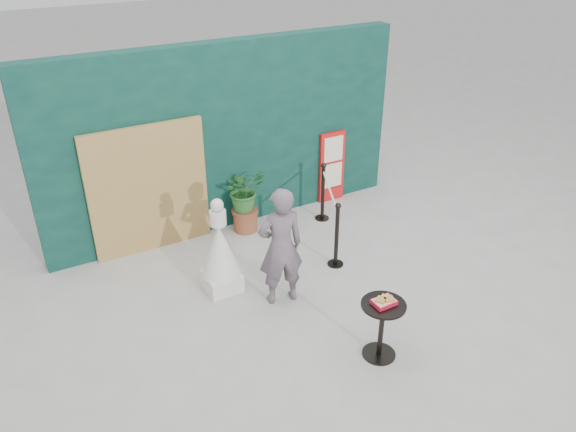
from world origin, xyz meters
name	(u,v)px	position (x,y,z in m)	size (l,w,h in m)	color
ground	(334,323)	(0.00, 0.00, 0.00)	(60.00, 60.00, 0.00)	#ADAAA5
back_wall	(227,137)	(0.00, 3.15, 1.50)	(6.00, 0.30, 3.00)	#0A2D2A
bamboo_fence	(149,190)	(-1.40, 2.94, 1.00)	(1.80, 0.08, 2.00)	tan
woman	(281,247)	(-0.35, 0.78, 0.84)	(0.61, 0.40, 1.68)	#685961
menu_board	(332,167)	(1.90, 2.95, 0.65)	(0.50, 0.07, 1.30)	red
statue	(220,254)	(-0.94, 1.41, 0.57)	(0.55, 0.55, 1.40)	silver
cafe_table	(382,322)	(0.14, -0.75, 0.50)	(0.52, 0.52, 0.75)	black
food_basket	(384,301)	(0.14, -0.75, 0.79)	(0.26, 0.19, 0.11)	red
planter	(244,195)	(0.06, 2.73, 0.64)	(0.65, 0.56, 1.10)	brown
stanchion_barrier	(329,213)	(1.07, 1.77, 0.49)	(0.84, 1.54, 1.03)	black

